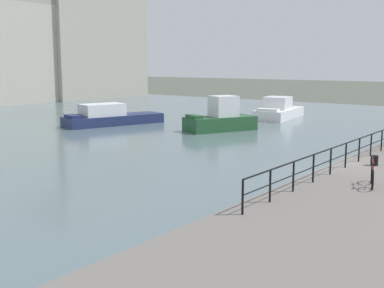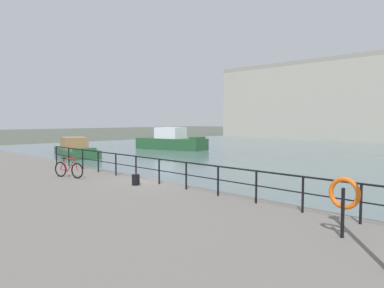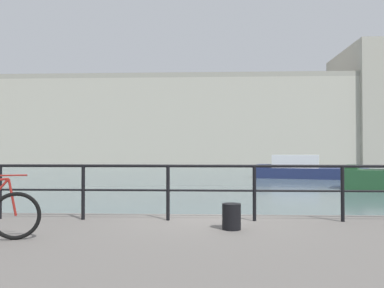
% 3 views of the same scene
% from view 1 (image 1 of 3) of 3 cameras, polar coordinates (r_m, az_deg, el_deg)
% --- Properties ---
extents(ground_plane, '(240.00, 240.00, 0.00)m').
position_cam_1_polar(ground_plane, '(23.23, 16.05, -3.81)').
color(ground_plane, '#4C5147').
extents(moored_cabin_cruiser, '(7.55, 3.81, 2.03)m').
position_cam_1_polar(moored_cabin_cruiser, '(47.12, 9.90, 3.79)').
color(moored_cabin_cruiser, white).
rests_on(moored_cabin_cruiser, water_basin).
extents(moored_small_launch, '(8.79, 4.64, 1.80)m').
position_cam_1_polar(moored_small_launch, '(41.92, -9.42, 3.10)').
color(moored_small_launch, navy).
rests_on(moored_small_launch, water_basin).
extents(moored_blue_motorboat, '(5.88, 4.25, 2.64)m').
position_cam_1_polar(moored_blue_motorboat, '(37.95, 3.32, 2.91)').
color(moored_blue_motorboat, '#23512D').
rests_on(moored_blue_motorboat, water_basin).
extents(quay_railing, '(20.06, 0.07, 1.08)m').
position_cam_1_polar(quay_railing, '(23.50, 18.68, -0.13)').
color(quay_railing, black).
rests_on(quay_railing, quay_promenade).
extents(parked_bicycle, '(1.70, 0.63, 0.98)m').
position_cam_1_polar(parked_bicycle, '(18.98, 20.01, -3.45)').
color(parked_bicycle, black).
rests_on(parked_bicycle, quay_promenade).
extents(mooring_bollard, '(0.32, 0.32, 0.44)m').
position_cam_1_polar(mooring_bollard, '(22.88, 20.22, -1.78)').
color(mooring_bollard, black).
rests_on(mooring_bollard, quay_promenade).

